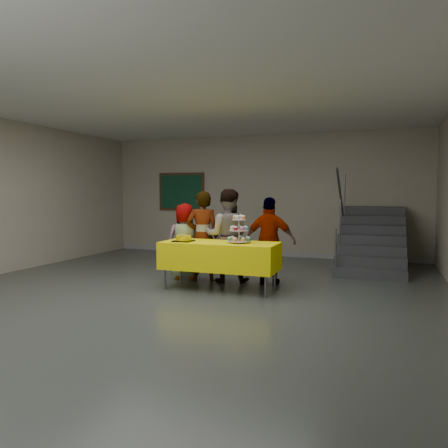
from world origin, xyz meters
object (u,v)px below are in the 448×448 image
Objects in this scene: schoolchild_c at (227,236)px; noticeboard at (181,192)px; bear_cake at (184,238)px; cupcake_stand at (239,232)px; schoolchild_d at (270,241)px; schoolchild_b at (203,236)px; staircase at (372,244)px; bake_table at (220,255)px; schoolchild_a at (185,241)px.

schoolchild_c is 1.25× the size of noticeboard.
cupcake_stand is at bearing 6.73° from bear_cake.
schoolchild_d is (0.77, -0.01, -0.07)m from schoolchild_c.
schoolchild_d is 1.15× the size of noticeboard.
schoolchild_b is at bearing 146.79° from cupcake_stand.
bake_table is at bearing -125.46° from staircase.
noticeboard is (-2.51, 3.39, 0.79)m from schoolchild_c.
noticeboard is at bearing 116.11° from bear_cake.
staircase is at bearing -9.77° from noticeboard.
bear_cake reaches higher than bake_table.
cupcake_stand is 1.24× the size of bear_cake.
schoolchild_b reaches higher than schoolchild_d.
schoolchild_b is 1.22m from schoolchild_d.
noticeboard reaches higher than staircase.
cupcake_stand is at bearing 111.73° from schoolchild_c.
schoolchild_b is at bearing 133.56° from bake_table.
bear_cake is 0.22× the size of schoolchild_c.
staircase is (2.34, 2.55, -0.33)m from schoolchild_c.
cupcake_stand reaches higher than bear_cake.
bear_cake is 0.15× the size of staircase.
schoolchild_c is at bearing 160.65° from schoolchild_b.
schoolchild_b is at bearing 85.78° from bear_cake.
schoolchild_c reaches higher than schoolchild_d.
noticeboard is (-2.60, 3.99, 1.04)m from bake_table.
schoolchild_d reaches higher than schoolchild_a.
schoolchild_c is 3.48m from staircase.
schoolchild_b is 0.66× the size of staircase.
cupcake_stand is 4.99m from noticeboard.
schoolchild_d is at bearing 166.52° from schoolchild_c.
bear_cake is 0.79m from schoolchild_a.
noticeboard is (-2.01, 4.10, 0.77)m from bear_cake.
schoolchild_a is 1.06× the size of noticeboard.
noticeboard reaches higher than schoolchild_b.
schoolchild_b is (-0.87, 0.57, -0.15)m from cupcake_stand.
schoolchild_c is at bearing 98.64° from bake_table.
bear_cake is 1.46m from schoolchild_d.
cupcake_stand is 0.30× the size of schoolchild_d.
schoolchild_b is 1.07× the size of schoolchild_d.
schoolchild_a is at bearing 113.52° from bear_cake.
bear_cake is at bearing -131.02° from staircase.
staircase is (1.57, 2.56, -0.26)m from schoolchild_d.
schoolchild_a reaches higher than bake_table.
noticeboard is (-4.85, 0.84, 1.11)m from staircase.
schoolchild_d is at bearing 157.93° from schoolchild_a.
schoolchild_b is at bearing -0.97° from schoolchild_d.
bake_table is 1.36× the size of schoolchild_a.
schoolchild_a is at bearing -30.22° from schoolchild_b.
bake_table is 4.22× the size of cupcake_stand.
bear_cake is (-0.92, -0.11, -0.12)m from cupcake_stand.
bake_table is 1.15× the size of schoolchild_c.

